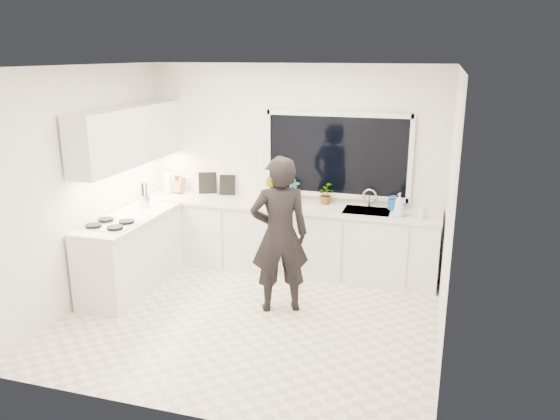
% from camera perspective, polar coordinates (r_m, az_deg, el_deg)
% --- Properties ---
extents(floor, '(4.00, 3.50, 0.02)m').
position_cam_1_polar(floor, '(6.18, -3.13, -11.23)').
color(floor, beige).
rests_on(floor, ground).
extents(wall_back, '(4.00, 0.02, 2.70)m').
position_cam_1_polar(wall_back, '(7.32, 1.37, 4.48)').
color(wall_back, white).
rests_on(wall_back, ground).
extents(wall_left, '(0.02, 3.50, 2.70)m').
position_cam_1_polar(wall_left, '(6.63, -19.91, 2.28)').
color(wall_left, white).
rests_on(wall_left, ground).
extents(wall_right, '(0.02, 3.50, 2.70)m').
position_cam_1_polar(wall_right, '(5.36, 17.30, -0.60)').
color(wall_right, white).
rests_on(wall_right, ground).
extents(ceiling, '(4.00, 3.50, 0.02)m').
position_cam_1_polar(ceiling, '(5.49, -3.57, 14.88)').
color(ceiling, white).
rests_on(ceiling, wall_back).
extents(window, '(1.80, 0.02, 1.00)m').
position_cam_1_polar(window, '(7.11, 5.99, 5.70)').
color(window, black).
rests_on(window, wall_back).
extents(base_cabinets_back, '(3.92, 0.58, 0.88)m').
position_cam_1_polar(base_cabinets_back, '(7.27, 0.67, -3.03)').
color(base_cabinets_back, white).
rests_on(base_cabinets_back, floor).
extents(base_cabinets_left, '(0.58, 1.60, 0.88)m').
position_cam_1_polar(base_cabinets_left, '(6.97, -15.26, -4.48)').
color(base_cabinets_left, white).
rests_on(base_cabinets_left, floor).
extents(countertop_back, '(3.94, 0.62, 0.04)m').
position_cam_1_polar(countertop_back, '(7.12, 0.66, 0.44)').
color(countertop_back, silver).
rests_on(countertop_back, base_cabinets_back).
extents(countertop_left, '(0.62, 1.60, 0.04)m').
position_cam_1_polar(countertop_left, '(6.83, -15.54, -0.86)').
color(countertop_left, silver).
rests_on(countertop_left, base_cabinets_left).
extents(upper_cabinets, '(0.34, 2.10, 0.70)m').
position_cam_1_polar(upper_cabinets, '(6.98, -15.45, 7.51)').
color(upper_cabinets, white).
rests_on(upper_cabinets, wall_left).
extents(sink, '(0.58, 0.42, 0.14)m').
position_cam_1_polar(sink, '(6.94, 9.05, -0.46)').
color(sink, silver).
rests_on(sink, countertop_back).
extents(faucet, '(0.03, 0.03, 0.22)m').
position_cam_1_polar(faucet, '(7.09, 9.33, 1.22)').
color(faucet, silver).
rests_on(faucet, countertop_back).
extents(stovetop, '(0.56, 0.48, 0.03)m').
position_cam_1_polar(stovetop, '(6.55, -17.31, -1.40)').
color(stovetop, black).
rests_on(stovetop, countertop_left).
extents(person, '(0.77, 0.65, 1.78)m').
position_cam_1_polar(person, '(6.02, -0.04, -2.64)').
color(person, black).
rests_on(person, floor).
extents(pizza_tray, '(0.51, 0.43, 0.03)m').
position_cam_1_polar(pizza_tray, '(7.13, -0.32, 0.74)').
color(pizza_tray, silver).
rests_on(pizza_tray, countertop_back).
extents(pizza, '(0.46, 0.39, 0.01)m').
position_cam_1_polar(pizza, '(7.13, -0.32, 0.87)').
color(pizza, red).
rests_on(pizza, pizza_tray).
extents(watering_can, '(0.15, 0.15, 0.13)m').
position_cam_1_polar(watering_can, '(7.03, 11.76, 0.60)').
color(watering_can, blue).
rests_on(watering_can, countertop_back).
extents(paper_towel_roll, '(0.13, 0.13, 0.26)m').
position_cam_1_polar(paper_towel_roll, '(7.84, -11.63, 2.69)').
color(paper_towel_roll, white).
rests_on(paper_towel_roll, countertop_back).
extents(knife_block, '(0.16, 0.14, 0.22)m').
position_cam_1_polar(knife_block, '(7.81, -10.45, 2.55)').
color(knife_block, olive).
rests_on(knife_block, countertop_back).
extents(utensil_crock, '(0.15, 0.15, 0.16)m').
position_cam_1_polar(utensil_crock, '(7.19, -13.94, 0.92)').
color(utensil_crock, '#B9B9BE').
rests_on(utensil_crock, countertop_left).
extents(picture_frame_large, '(0.22, 0.06, 0.28)m').
position_cam_1_polar(picture_frame_large, '(7.61, -5.52, 2.62)').
color(picture_frame_large, black).
rests_on(picture_frame_large, countertop_back).
extents(picture_frame_small, '(0.24, 0.11, 0.30)m').
position_cam_1_polar(picture_frame_small, '(7.72, -7.57, 2.83)').
color(picture_frame_small, black).
rests_on(picture_frame_small, countertop_back).
extents(herb_plants, '(0.96, 0.31, 0.30)m').
position_cam_1_polar(herb_plants, '(7.19, 2.50, 1.90)').
color(herb_plants, '#26662D').
rests_on(herb_plants, countertop_back).
extents(soap_bottles, '(0.41, 0.14, 0.29)m').
position_cam_1_polar(soap_bottles, '(6.70, 12.95, 0.35)').
color(soap_bottles, '#D8BF66').
rests_on(soap_bottles, countertop_back).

